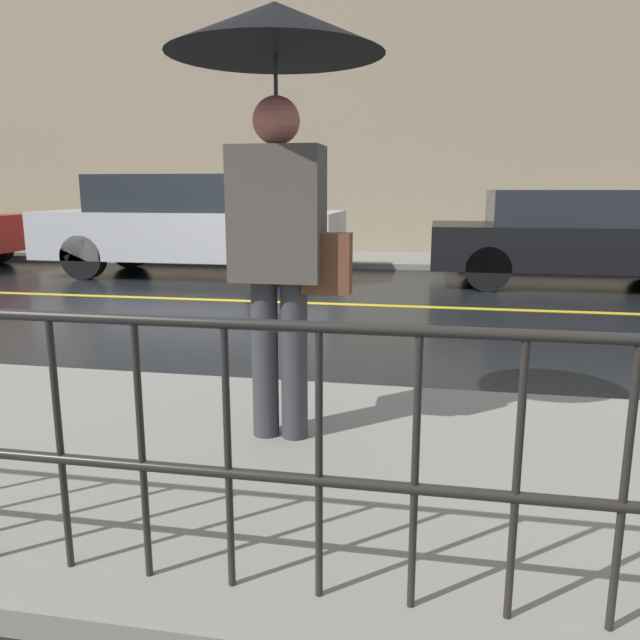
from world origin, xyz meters
name	(u,v)px	position (x,y,z in m)	size (l,w,h in m)	color
ground_plane	(241,301)	(0.00, 0.00, 0.00)	(80.00, 80.00, 0.00)	black
sidewalk_far	(311,258)	(0.00, 4.45, 0.05)	(28.00, 2.07, 0.10)	gray
lane_marking	(241,301)	(0.00, 0.00, 0.00)	(25.20, 0.12, 0.01)	gold
building_storefront	(322,120)	(0.00, 5.64, 2.73)	(28.00, 0.30, 5.46)	gray
pedestrian	(277,107)	(1.61, -4.36, 1.77)	(1.03, 1.03, 2.13)	#333338
car_silver	(189,225)	(-1.53, 2.15, 0.81)	(4.76, 1.73, 1.59)	#B2B5BA
car_black	(573,237)	(4.32, 2.15, 0.70)	(4.09, 1.76, 1.36)	black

